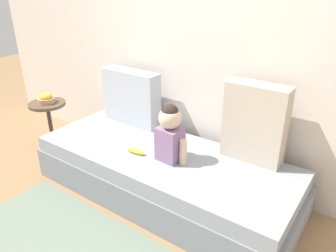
{
  "coord_description": "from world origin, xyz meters",
  "views": [
    {
      "loc": [
        1.32,
        -1.8,
        1.67
      ],
      "look_at": [
        0.05,
        0.0,
        0.64
      ],
      "focal_mm": 34.47,
      "sensor_mm": 36.0,
      "label": 1
    }
  ],
  "objects_px": {
    "toddler": "(170,132)",
    "fruit_bowl": "(46,99)",
    "couch": "(163,174)",
    "banana": "(136,151)",
    "throw_pillow_right": "(255,123)",
    "side_table": "(49,114)",
    "throw_pillow_left": "(132,97)"
  },
  "relations": [
    {
      "from": "toddler",
      "to": "couch",
      "type": "bearing_deg",
      "value": 155.53
    },
    {
      "from": "couch",
      "to": "side_table",
      "type": "distance_m",
      "value": 1.41
    },
    {
      "from": "throw_pillow_right",
      "to": "toddler",
      "type": "xyz_separation_m",
      "value": [
        -0.5,
        -0.37,
        -0.07
      ]
    },
    {
      "from": "couch",
      "to": "toddler",
      "type": "relative_size",
      "value": 4.85
    },
    {
      "from": "throw_pillow_left",
      "to": "side_table",
      "type": "height_order",
      "value": "throw_pillow_left"
    },
    {
      "from": "couch",
      "to": "throw_pillow_right",
      "type": "xyz_separation_m",
      "value": [
        0.6,
        0.32,
        0.5
      ]
    },
    {
      "from": "side_table",
      "to": "fruit_bowl",
      "type": "distance_m",
      "value": 0.17
    },
    {
      "from": "banana",
      "to": "couch",
      "type": "bearing_deg",
      "value": 37.12
    },
    {
      "from": "couch",
      "to": "toddler",
      "type": "xyz_separation_m",
      "value": [
        0.1,
        -0.04,
        0.43
      ]
    },
    {
      "from": "throw_pillow_right",
      "to": "banana",
      "type": "bearing_deg",
      "value": -149.56
    },
    {
      "from": "side_table",
      "to": "throw_pillow_left",
      "type": "bearing_deg",
      "value": 25.03
    },
    {
      "from": "throw_pillow_right",
      "to": "banana",
      "type": "xyz_separation_m",
      "value": [
        -0.77,
        -0.45,
        -0.28
      ]
    },
    {
      "from": "banana",
      "to": "fruit_bowl",
      "type": "relative_size",
      "value": 1.0
    },
    {
      "from": "throw_pillow_right",
      "to": "banana",
      "type": "distance_m",
      "value": 0.94
    },
    {
      "from": "banana",
      "to": "toddler",
      "type": "bearing_deg",
      "value": 17.82
    },
    {
      "from": "side_table",
      "to": "fruit_bowl",
      "type": "height_order",
      "value": "fruit_bowl"
    },
    {
      "from": "toddler",
      "to": "fruit_bowl",
      "type": "bearing_deg",
      "value": -179.8
    },
    {
      "from": "throw_pillow_left",
      "to": "side_table",
      "type": "relative_size",
      "value": 1.08
    },
    {
      "from": "toddler",
      "to": "fruit_bowl",
      "type": "relative_size",
      "value": 2.65
    },
    {
      "from": "couch",
      "to": "banana",
      "type": "bearing_deg",
      "value": -142.88
    },
    {
      "from": "couch",
      "to": "fruit_bowl",
      "type": "height_order",
      "value": "fruit_bowl"
    },
    {
      "from": "throw_pillow_left",
      "to": "toddler",
      "type": "distance_m",
      "value": 0.79
    },
    {
      "from": "banana",
      "to": "fruit_bowl",
      "type": "bearing_deg",
      "value": 176.23
    },
    {
      "from": "couch",
      "to": "banana",
      "type": "height_order",
      "value": "banana"
    },
    {
      "from": "throw_pillow_left",
      "to": "fruit_bowl",
      "type": "xyz_separation_m",
      "value": [
        -0.8,
        -0.37,
        -0.07
      ]
    },
    {
      "from": "banana",
      "to": "side_table",
      "type": "height_order",
      "value": "side_table"
    },
    {
      "from": "toddler",
      "to": "fruit_bowl",
      "type": "xyz_separation_m",
      "value": [
        -1.49,
        -0.01,
        -0.05
      ]
    },
    {
      "from": "throw_pillow_right",
      "to": "toddler",
      "type": "distance_m",
      "value": 0.63
    },
    {
      "from": "toddler",
      "to": "banana",
      "type": "relative_size",
      "value": 2.64
    },
    {
      "from": "toddler",
      "to": "fruit_bowl",
      "type": "height_order",
      "value": "toddler"
    },
    {
      "from": "throw_pillow_left",
      "to": "side_table",
      "type": "bearing_deg",
      "value": -154.97
    },
    {
      "from": "side_table",
      "to": "couch",
      "type": "bearing_deg",
      "value": 2.01
    }
  ]
}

